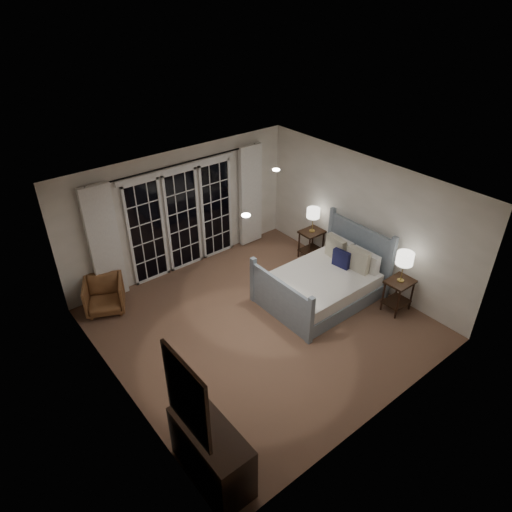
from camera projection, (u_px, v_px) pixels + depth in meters
floor at (261, 324)px, 8.01m from camera, size 5.00×5.00×0.00m
ceiling at (262, 193)px, 6.69m from camera, size 5.00×5.00×0.00m
wall_left at (115, 329)px, 6.02m from camera, size 0.02×5.00×2.50m
wall_right at (363, 220)px, 8.68m from camera, size 0.02×5.00×2.50m
wall_back at (181, 211)px, 9.00m from camera, size 5.00×0.02×2.50m
wall_front at (388, 350)px, 5.70m from camera, size 5.00×0.02×2.50m
french_doors at (183, 219)px, 9.06m from camera, size 2.50×0.04×2.20m
curtain_rod at (179, 164)px, 8.41m from camera, size 3.50×0.03×0.03m
curtain_left at (105, 244)px, 8.10m from camera, size 0.55×0.10×2.25m
curtain_right at (251, 196)px, 9.85m from camera, size 0.55×0.10×2.25m
downlight_a at (276, 170)px, 7.51m from camera, size 0.12×0.12×0.01m
downlight_b at (246, 215)px, 6.11m from camera, size 0.12×0.12×0.01m
bed at (323, 283)px, 8.53m from camera, size 2.08×1.49×1.21m
nightstand_left at (398, 291)px, 8.15m from camera, size 0.49×0.39×0.64m
nightstand_right at (311, 240)px, 9.69m from camera, size 0.49×0.39×0.63m
lamp_left at (405, 259)px, 7.79m from camera, size 0.30×0.30×0.58m
lamp_right at (313, 213)px, 9.35m from camera, size 0.27×0.27×0.53m
armchair at (104, 295)px, 8.21m from camera, size 0.89×0.90×0.62m
dresser at (212, 452)px, 5.42m from camera, size 0.49×1.16×0.82m
mirror at (187, 397)px, 4.69m from camera, size 0.05×0.85×1.00m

